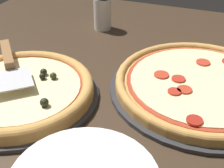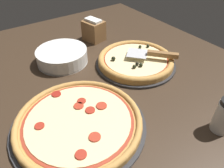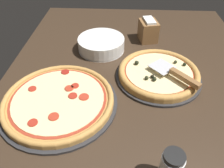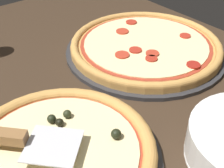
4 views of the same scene
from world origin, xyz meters
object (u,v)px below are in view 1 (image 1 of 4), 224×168
at_px(pizza_back, 200,83).
at_px(parmesan_shaker, 103,12).
at_px(serving_spatula, 8,59).
at_px(pizza_front, 20,89).

relative_size(pizza_back, parmesan_shaker, 3.40).
xyz_separation_m(serving_spatula, parmesan_shaker, (-0.38, 0.09, -0.00)).
relative_size(pizza_front, parmesan_shaker, 2.82).
bearing_deg(parmesan_shaker, serving_spatula, -13.27).
distance_m(pizza_back, serving_spatula, 0.46).
bearing_deg(pizza_front, pizza_back, 114.83).
relative_size(pizza_front, serving_spatula, 1.69).
bearing_deg(pizza_front, parmesan_shaker, 177.10).
relative_size(serving_spatula, parmesan_shaker, 1.67).
bearing_deg(serving_spatula, pizza_back, 104.78).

